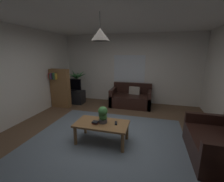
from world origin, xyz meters
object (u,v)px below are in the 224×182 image
object	(u,v)px
pendant_lamp	(100,34)
bookshelf_corner	(60,88)
couch_right_side	(218,145)
coffee_table	(102,126)
tv_stand	(73,97)
tv	(72,85)
potted_plant_on_table	(103,114)
book_on_table_1	(95,122)
remote_on_table_0	(116,123)
book_on_table_0	(95,123)
potted_palm_corner	(77,85)
couch_under_window	(131,99)

from	to	relation	value
pendant_lamp	bookshelf_corner	bearing A→B (deg)	140.71
bookshelf_corner	pendant_lamp	world-z (taller)	pendant_lamp
couch_right_side	coffee_table	xyz separation A→B (m)	(-2.25, -0.02, 0.11)
tv_stand	tv	distance (m)	0.49
potted_plant_on_table	tv	size ratio (longest dim) A/B	0.49
coffee_table	pendant_lamp	world-z (taller)	pendant_lamp
couch_right_side	book_on_table_1	bearing A→B (deg)	-87.55
book_on_table_1	remote_on_table_0	xyz separation A→B (m)	(0.42, 0.12, -0.03)
book_on_table_1	couch_right_side	bearing A→B (deg)	2.45
book_on_table_0	tv	distance (m)	3.06
tv	potted_palm_corner	bearing A→B (deg)	95.64
coffee_table	book_on_table_1	distance (m)	0.18
potted_plant_on_table	potted_palm_corner	xyz separation A→B (m)	(-2.09, 2.78, -0.01)
book_on_table_0	potted_palm_corner	size ratio (longest dim) A/B	0.11
book_on_table_1	potted_plant_on_table	xyz separation A→B (m)	(0.14, 0.09, 0.15)
couch_under_window	remote_on_table_0	world-z (taller)	couch_under_window
book_on_table_0	remote_on_table_0	distance (m)	0.45
coffee_table	potted_plant_on_table	xyz separation A→B (m)	(0.02, 0.02, 0.26)
coffee_table	potted_plant_on_table	distance (m)	0.26
potted_palm_corner	tv_stand	bearing A→B (deg)	-84.09
book_on_table_0	remote_on_table_0	size ratio (longest dim) A/B	0.87
potted_palm_corner	book_on_table_0	bearing A→B (deg)	-55.97
book_on_table_0	potted_palm_corner	xyz separation A→B (m)	(-1.93, 2.86, 0.17)
couch_under_window	book_on_table_1	xyz separation A→B (m)	(-0.39, -2.68, 0.22)
book_on_table_0	potted_palm_corner	distance (m)	3.46
couch_right_side	book_on_table_0	bearing A→B (deg)	-87.87
remote_on_table_0	tv_stand	size ratio (longest dim) A/B	0.18
coffee_table	potted_plant_on_table	bearing A→B (deg)	34.65
pendant_lamp	book_on_table_1	bearing A→B (deg)	-147.03
couch_under_window	pendant_lamp	bearing A→B (deg)	-95.92
couch_right_side	book_on_table_0	distance (m)	2.39
couch_under_window	bookshelf_corner	size ratio (longest dim) A/B	1.06
remote_on_table_0	potted_palm_corner	size ratio (longest dim) A/B	0.12
tv	bookshelf_corner	world-z (taller)	bookshelf_corner
book_on_table_0	coffee_table	bearing A→B (deg)	26.21
book_on_table_0	tv_stand	size ratio (longest dim) A/B	0.15
book_on_table_1	tv_stand	world-z (taller)	book_on_table_1
potted_plant_on_table	remote_on_table_0	bearing A→B (deg)	6.24
remote_on_table_0	tv_stand	xyz separation A→B (m)	(-2.32, 2.30, -0.21)
potted_palm_corner	pendant_lamp	xyz separation A→B (m)	(2.06, -2.80, 1.63)
coffee_table	book_on_table_1	world-z (taller)	book_on_table_1
book_on_table_0	tv	xyz separation A→B (m)	(-1.89, 2.39, 0.28)
couch_right_side	potted_palm_corner	xyz separation A→B (m)	(-4.31, 2.77, 0.36)
couch_under_window	book_on_table_0	bearing A→B (deg)	-98.54
pendant_lamp	remote_on_table_0	bearing A→B (deg)	8.71
tv_stand	bookshelf_corner	xyz separation A→B (m)	(-0.19, -0.55, 0.47)
tv_stand	bookshelf_corner	distance (m)	0.74
tv_stand	potted_palm_corner	world-z (taller)	potted_palm_corner
couch_right_side	potted_plant_on_table	distance (m)	2.26
coffee_table	potted_palm_corner	size ratio (longest dim) A/B	0.90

